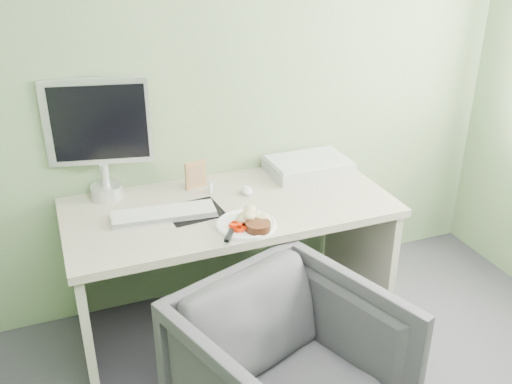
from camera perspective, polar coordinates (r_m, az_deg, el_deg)
name	(u,v)px	position (r m, az deg, el deg)	size (l,w,h in m)	color
wall_back	(203,62)	(2.93, -5.32, 12.83)	(3.50, 3.50, 0.00)	gray
desk	(230,236)	(2.89, -2.57, -4.44)	(1.60, 0.75, 0.73)	#A79A8B
plate	(246,225)	(2.60, -0.99, -3.29)	(0.28, 0.28, 0.01)	white
steak	(258,226)	(2.54, 0.22, -3.45)	(0.11, 0.11, 0.04)	black
potato_pile	(251,216)	(2.59, -0.52, -2.39)	(0.12, 0.09, 0.07)	tan
carrot_heap	(240,225)	(2.54, -1.60, -3.36)	(0.07, 0.06, 0.05)	red
steak_knife	(231,231)	(2.52, -2.48, -3.95)	(0.15, 0.22, 0.02)	silver
mousepad	(194,211)	(2.75, -6.20, -1.92)	(0.26, 0.23, 0.00)	black
keyboard	(164,213)	(2.72, -9.19, -2.12)	(0.48, 0.14, 0.02)	white
computer_mouse	(247,190)	(2.90, -0.92, 0.16)	(0.05, 0.10, 0.03)	white
photo_frame	(196,175)	(2.96, -6.06, 1.75)	(0.12, 0.01, 0.15)	olive
eyedrop_bottle	(210,187)	(2.91, -4.58, 0.48)	(0.02, 0.02, 0.07)	white
scanner	(308,166)	(3.16, 5.23, 2.58)	(0.44, 0.29, 0.07)	#B2B5BA
monitor	(99,132)	(2.86, -15.43, 5.78)	(0.50, 0.18, 0.60)	silver
desk_chair	(290,377)	(2.39, 3.45, -17.98)	(0.76, 0.78, 0.71)	#36353A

